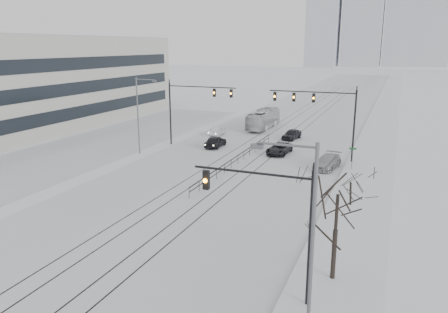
# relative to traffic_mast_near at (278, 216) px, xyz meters

# --- Properties ---
(road) EXTENTS (22.00, 260.00, 0.02)m
(road) POSITION_rel_traffic_mast_near_xyz_m (-10.79, 54.00, -4.55)
(road) COLOR silver
(road) RESTS_ON ground
(sidewalk_east) EXTENTS (5.00, 260.00, 0.16)m
(sidewalk_east) POSITION_rel_traffic_mast_near_xyz_m (2.71, 54.00, -4.48)
(sidewalk_east) COLOR silver
(sidewalk_east) RESTS_ON ground
(curb) EXTENTS (0.10, 260.00, 0.12)m
(curb) POSITION_rel_traffic_mast_near_xyz_m (0.26, 54.00, -4.50)
(curb) COLOR gray
(curb) RESTS_ON ground
(parking_strip) EXTENTS (14.00, 60.00, 0.03)m
(parking_strip) POSITION_rel_traffic_mast_near_xyz_m (-30.79, 29.00, -4.55)
(parking_strip) COLOR silver
(parking_strip) RESTS_ON ground
(tram_rails) EXTENTS (5.30, 180.00, 0.01)m
(tram_rails) POSITION_rel_traffic_mast_near_xyz_m (-10.79, 34.00, -4.54)
(tram_rails) COLOR black
(tram_rails) RESTS_ON ground
(office_building) EXTENTS (20.20, 62.20, 14.11)m
(office_building) POSITION_rel_traffic_mast_near_xyz_m (-48.76, 29.00, 2.50)
(office_building) COLOR #B5B3AB
(office_building) RESTS_ON ground
(skyline) EXTENTS (96.00, 48.00, 72.00)m
(skyline) POSITION_rel_traffic_mast_near_xyz_m (-5.77, 267.63, 26.08)
(skyline) COLOR #AAAFBB
(skyline) RESTS_ON ground
(traffic_mast_near) EXTENTS (6.10, 0.37, 7.00)m
(traffic_mast_near) POSITION_rel_traffic_mast_near_xyz_m (0.00, 0.00, 0.00)
(traffic_mast_near) COLOR black
(traffic_mast_near) RESTS_ON ground
(traffic_mast_ne) EXTENTS (9.60, 0.37, 8.00)m
(traffic_mast_ne) POSITION_rel_traffic_mast_near_xyz_m (-2.64, 29.00, 1.20)
(traffic_mast_ne) COLOR black
(traffic_mast_ne) RESTS_ON ground
(traffic_mast_nw) EXTENTS (9.10, 0.37, 8.00)m
(traffic_mast_nw) POSITION_rel_traffic_mast_near_xyz_m (-19.31, 30.00, 1.01)
(traffic_mast_nw) COLOR black
(traffic_mast_nw) RESTS_ON ground
(street_light_east) EXTENTS (2.73, 0.25, 9.00)m
(street_light_east) POSITION_rel_traffic_mast_near_xyz_m (1.91, -3.00, 0.65)
(street_light_east) COLOR #595B60
(street_light_east) RESTS_ON ground
(street_light_west) EXTENTS (2.73, 0.25, 9.00)m
(street_light_west) POSITION_rel_traffic_mast_near_xyz_m (-22.99, 24.00, 0.65)
(street_light_west) COLOR #595B60
(street_light_west) RESTS_ON ground
(bare_tree) EXTENTS (4.40, 4.40, 6.10)m
(bare_tree) POSITION_rel_traffic_mast_near_xyz_m (2.41, 3.00, -0.07)
(bare_tree) COLOR black
(bare_tree) RESTS_ON ground
(median_fence) EXTENTS (0.06, 24.00, 1.00)m
(median_fence) POSITION_rel_traffic_mast_near_xyz_m (-10.79, 24.00, -4.04)
(median_fence) COLOR black
(median_fence) RESTS_ON ground
(street_sign) EXTENTS (0.70, 0.06, 2.40)m
(street_sign) POSITION_rel_traffic_mast_near_xyz_m (1.01, 26.00, -2.96)
(street_sign) COLOR #595B60
(street_sign) RESTS_ON ground
(sedan_sb_inner) EXTENTS (1.78, 4.29, 1.45)m
(sedan_sb_inner) POSITION_rel_traffic_mast_near_xyz_m (-16.19, 30.54, -3.84)
(sedan_sb_inner) COLOR black
(sedan_sb_inner) RESTS_ON ground
(sedan_sb_outer) EXTENTS (1.34, 3.72, 1.22)m
(sedan_sb_outer) POSITION_rel_traffic_mast_near_xyz_m (-18.82, 37.51, -3.95)
(sedan_sb_outer) COLOR silver
(sedan_sb_outer) RESTS_ON ground
(sedan_nb_front) EXTENTS (2.45, 4.81, 1.30)m
(sedan_nb_front) POSITION_rel_traffic_mast_near_xyz_m (-7.72, 30.00, -3.91)
(sedan_nb_front) COLOR black
(sedan_nb_front) RESTS_ON ground
(sedan_nb_right) EXTENTS (2.67, 5.08, 1.41)m
(sedan_nb_right) POSITION_rel_traffic_mast_near_xyz_m (-1.44, 25.79, -3.86)
(sedan_nb_right) COLOR #9DA1A5
(sedan_nb_right) RESTS_ON ground
(sedan_nb_far) EXTENTS (2.30, 4.27, 1.38)m
(sedan_nb_far) POSITION_rel_traffic_mast_near_xyz_m (-8.31, 38.80, -3.87)
(sedan_nb_far) COLOR black
(sedan_nb_far) RESTS_ON ground
(box_truck) EXTENTS (2.58, 10.27, 2.85)m
(box_truck) POSITION_rel_traffic_mast_near_xyz_m (-14.33, 45.22, -3.14)
(box_truck) COLOR #B7B9BB
(box_truck) RESTS_ON ground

